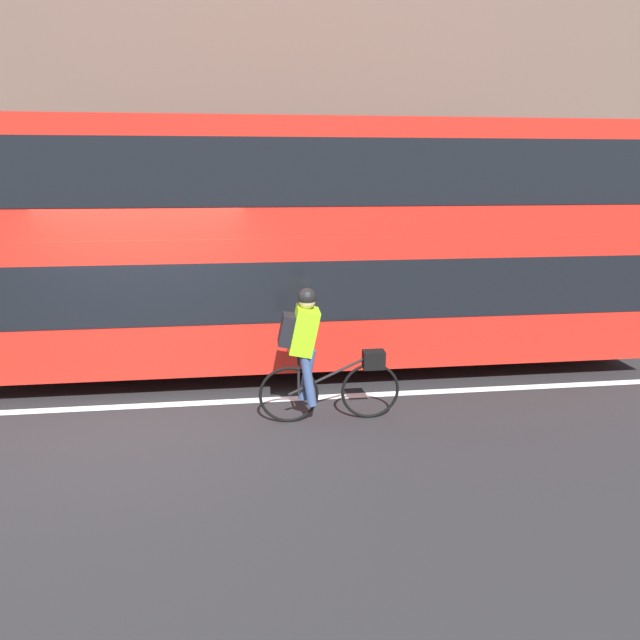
# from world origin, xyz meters

# --- Properties ---
(ground_plane) EXTENTS (80.00, 80.00, 0.00)m
(ground_plane) POSITION_xyz_m (0.00, 0.00, 0.00)
(ground_plane) COLOR #232326
(road_center_line) EXTENTS (50.00, 0.14, 0.01)m
(road_center_line) POSITION_xyz_m (0.00, 0.24, 0.00)
(road_center_line) COLOR silver
(road_center_line) RESTS_ON ground_plane
(sidewalk_curb) EXTENTS (60.00, 1.75, 0.14)m
(sidewalk_curb) POSITION_xyz_m (0.00, 4.66, 0.07)
(sidewalk_curb) COLOR gray
(sidewalk_curb) RESTS_ON ground_plane
(building_facade) EXTENTS (60.00, 0.30, 7.31)m
(building_facade) POSITION_xyz_m (0.00, 5.68, 3.66)
(building_facade) COLOR brown
(building_facade) RESTS_ON ground_plane
(bus) EXTENTS (9.99, 2.51, 3.57)m
(bus) POSITION_xyz_m (2.17, 1.64, 1.99)
(bus) COLOR black
(bus) RESTS_ON ground_plane
(cyclist_on_bike) EXTENTS (1.71, 0.32, 1.66)m
(cyclist_on_bike) POSITION_xyz_m (2.05, -0.40, 0.89)
(cyclist_on_bike) COLOR black
(cyclist_on_bike) RESTS_ON ground_plane
(street_sign_post) EXTENTS (0.36, 0.09, 2.74)m
(street_sign_post) POSITION_xyz_m (4.67, 4.56, 1.66)
(street_sign_post) COLOR #59595B
(street_sign_post) RESTS_ON sidewalk_curb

